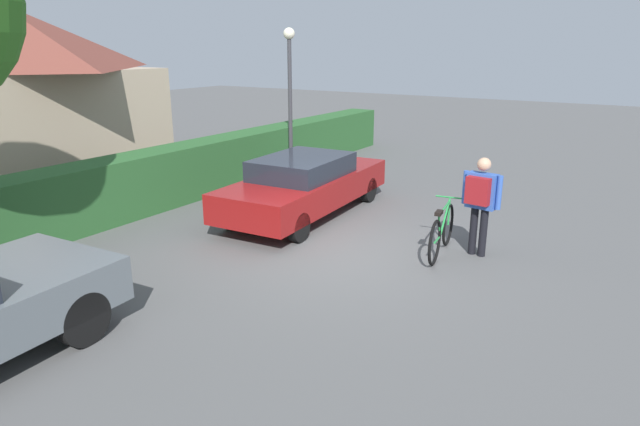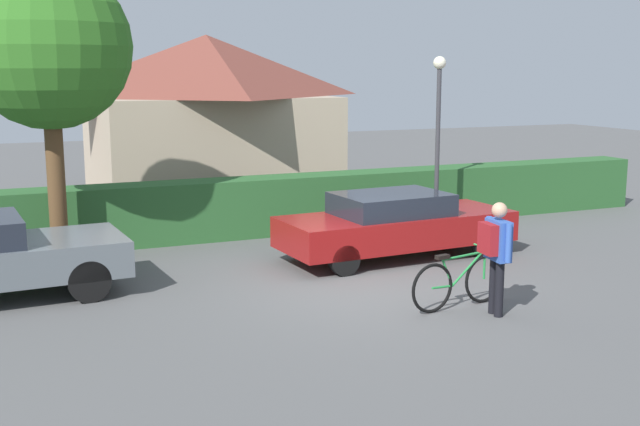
{
  "view_description": "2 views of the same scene",
  "coord_description": "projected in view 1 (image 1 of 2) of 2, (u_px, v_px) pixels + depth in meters",
  "views": [
    {
      "loc": [
        -7.81,
        -4.65,
        3.47
      ],
      "look_at": [
        -1.09,
        -0.37,
        1.04
      ],
      "focal_mm": 30.86,
      "sensor_mm": 36.0,
      "label": 1
    },
    {
      "loc": [
        -5.79,
        -11.66,
        3.64
      ],
      "look_at": [
        -0.93,
        -0.34,
        1.39
      ],
      "focal_mm": 44.87,
      "sensor_mm": 36.0,
      "label": 2
    }
  ],
  "objects": [
    {
      "name": "hedge_row",
      "position": [
        147.0,
        181.0,
        11.97
      ],
      "size": [
        19.82,
        0.9,
        1.26
      ],
      "primitive_type": "cube",
      "color": "#29592A",
      "rests_on": "ground"
    },
    {
      "name": "house_distant",
      "position": [
        10.0,
        92.0,
        14.17
      ],
      "size": [
        6.4,
        5.41,
        4.51
      ],
      "color": "tan",
      "rests_on": "ground"
    },
    {
      "name": "bicycle",
      "position": [
        442.0,
        232.0,
        9.42
      ],
      "size": [
        1.79,
        0.5,
        0.91
      ],
      "color": "black",
      "rests_on": "ground"
    },
    {
      "name": "person_rider",
      "position": [
        480.0,
        197.0,
        9.18
      ],
      "size": [
        0.39,
        0.68,
        1.71
      ],
      "color": "black",
      "rests_on": "ground"
    },
    {
      "name": "ground_plane",
      "position": [
        335.0,
        251.0,
        9.7
      ],
      "size": [
        60.0,
        60.0,
        0.0
      ],
      "primitive_type": "plane",
      "color": "#545454"
    },
    {
      "name": "parked_car_far",
      "position": [
        305.0,
        184.0,
        11.58
      ],
      "size": [
        4.67,
        1.97,
        1.27
      ],
      "color": "maroon",
      "rests_on": "ground"
    },
    {
      "name": "street_lamp",
      "position": [
        290.0,
        85.0,
        13.56
      ],
      "size": [
        0.28,
        0.28,
        3.88
      ],
      "color": "#38383D",
      "rests_on": "ground"
    }
  ]
}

